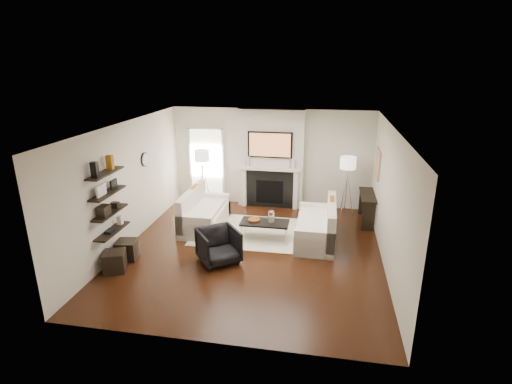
% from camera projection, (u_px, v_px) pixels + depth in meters
% --- Properties ---
extents(room_envelope, '(6.00, 6.00, 6.00)m').
position_uv_depth(room_envelope, '(251.00, 192.00, 8.22)').
color(room_envelope, '#33170B').
rests_on(room_envelope, ground).
extents(chimney_breast, '(1.80, 0.25, 2.70)m').
position_uv_depth(chimney_breast, '(271.00, 159.00, 10.91)').
color(chimney_breast, silver).
rests_on(chimney_breast, floor).
extents(fireplace_surround, '(1.30, 0.02, 1.04)m').
position_uv_depth(fireplace_surround, '(270.00, 189.00, 11.05)').
color(fireplace_surround, black).
rests_on(fireplace_surround, floor).
extents(firebox, '(0.75, 0.02, 0.65)m').
position_uv_depth(firebox, '(270.00, 192.00, 11.06)').
color(firebox, black).
rests_on(firebox, floor).
extents(mantel_pilaster_l, '(0.12, 0.08, 1.10)m').
position_uv_depth(mantel_pilaster_l, '(244.00, 187.00, 11.13)').
color(mantel_pilaster_l, white).
rests_on(mantel_pilaster_l, floor).
extents(mantel_pilaster_r, '(0.12, 0.08, 1.10)m').
position_uv_depth(mantel_pilaster_r, '(296.00, 190.00, 10.89)').
color(mantel_pilaster_r, white).
rests_on(mantel_pilaster_r, floor).
extents(mantel_shelf, '(1.70, 0.18, 0.07)m').
position_uv_depth(mantel_shelf, '(270.00, 169.00, 10.81)').
color(mantel_shelf, white).
rests_on(mantel_shelf, chimney_breast).
extents(tv_body, '(1.20, 0.06, 0.70)m').
position_uv_depth(tv_body, '(270.00, 145.00, 10.62)').
color(tv_body, black).
rests_on(tv_body, chimney_breast).
extents(tv_screen, '(1.10, 0.00, 0.62)m').
position_uv_depth(tv_screen, '(270.00, 145.00, 10.59)').
color(tv_screen, '#BF723F').
rests_on(tv_screen, tv_body).
extents(candlestick_l_tall, '(0.04, 0.04, 0.30)m').
position_uv_depth(candlestick_l_tall, '(250.00, 161.00, 10.85)').
color(candlestick_l_tall, silver).
rests_on(candlestick_l_tall, mantel_shelf).
extents(candlestick_l_short, '(0.04, 0.04, 0.24)m').
position_uv_depth(candlestick_l_short, '(245.00, 162.00, 10.88)').
color(candlestick_l_short, silver).
rests_on(candlestick_l_short, mantel_shelf).
extents(candlestick_r_tall, '(0.04, 0.04, 0.30)m').
position_uv_depth(candlestick_r_tall, '(290.00, 163.00, 10.67)').
color(candlestick_r_tall, silver).
rests_on(candlestick_r_tall, mantel_shelf).
extents(candlestick_r_short, '(0.04, 0.04, 0.24)m').
position_uv_depth(candlestick_r_short, '(295.00, 164.00, 10.65)').
color(candlestick_r_short, silver).
rests_on(candlestick_r_short, mantel_shelf).
extents(hallway_panel, '(0.90, 0.02, 2.10)m').
position_uv_depth(hallway_panel, '(207.00, 166.00, 11.41)').
color(hallway_panel, white).
rests_on(hallway_panel, floor).
extents(door_trim_l, '(0.06, 0.06, 2.16)m').
position_uv_depth(door_trim_l, '(191.00, 165.00, 11.47)').
color(door_trim_l, white).
rests_on(door_trim_l, floor).
extents(door_trim_r, '(0.06, 0.06, 2.16)m').
position_uv_depth(door_trim_r, '(223.00, 167.00, 11.31)').
color(door_trim_r, white).
rests_on(door_trim_r, floor).
extents(door_trim_top, '(1.02, 0.06, 0.06)m').
position_uv_depth(door_trim_top, '(205.00, 128.00, 11.05)').
color(door_trim_top, white).
rests_on(door_trim_top, wall_back).
extents(rug, '(2.60, 2.00, 0.01)m').
position_uv_depth(rug, '(250.00, 231.00, 9.61)').
color(rug, beige).
rests_on(rug, floor).
extents(loveseat_left_base, '(0.85, 1.80, 0.42)m').
position_uv_depth(loveseat_left_base, '(205.00, 219.00, 9.84)').
color(loveseat_left_base, white).
rests_on(loveseat_left_base, floor).
extents(loveseat_left_back, '(0.18, 1.80, 0.80)m').
position_uv_depth(loveseat_left_back, '(191.00, 206.00, 9.80)').
color(loveseat_left_back, white).
rests_on(loveseat_left_back, floor).
extents(loveseat_left_arm_n, '(0.85, 0.18, 0.60)m').
position_uv_depth(loveseat_left_arm_n, '(194.00, 228.00, 9.06)').
color(loveseat_left_arm_n, white).
rests_on(loveseat_left_arm_n, floor).
extents(loveseat_left_arm_s, '(0.85, 0.18, 0.60)m').
position_uv_depth(loveseat_left_arm_s, '(214.00, 204.00, 10.57)').
color(loveseat_left_arm_s, white).
rests_on(loveseat_left_arm_s, floor).
extents(loveseat_left_cushion, '(0.63, 1.44, 0.10)m').
position_uv_depth(loveseat_left_cushion, '(207.00, 209.00, 9.75)').
color(loveseat_left_cushion, white).
rests_on(loveseat_left_cushion, loveseat_left_base).
extents(pillow_left_orange, '(0.10, 0.42, 0.42)m').
position_uv_depth(pillow_left_orange, '(195.00, 194.00, 10.01)').
color(pillow_left_orange, '#905511').
rests_on(pillow_left_orange, loveseat_left_cushion).
extents(pillow_left_charcoal, '(0.10, 0.40, 0.40)m').
position_uv_depth(pillow_left_charcoal, '(187.00, 202.00, 9.46)').
color(pillow_left_charcoal, black).
rests_on(pillow_left_charcoal, loveseat_left_cushion).
extents(loveseat_right_base, '(0.85, 1.80, 0.42)m').
position_uv_depth(loveseat_right_base, '(315.00, 232.00, 9.09)').
color(loveseat_right_base, white).
rests_on(loveseat_right_base, floor).
extents(loveseat_right_back, '(0.18, 1.80, 0.80)m').
position_uv_depth(loveseat_right_back, '(331.00, 220.00, 8.93)').
color(loveseat_right_back, white).
rests_on(loveseat_right_back, floor).
extents(loveseat_right_arm_n, '(0.85, 0.18, 0.60)m').
position_uv_depth(loveseat_right_arm_n, '(314.00, 244.00, 8.30)').
color(loveseat_right_arm_n, white).
rests_on(loveseat_right_arm_n, floor).
extents(loveseat_right_arm_s, '(0.85, 0.18, 0.60)m').
position_uv_depth(loveseat_right_arm_s, '(317.00, 215.00, 9.81)').
color(loveseat_right_arm_s, white).
rests_on(loveseat_right_arm_s, floor).
extents(loveseat_right_cushion, '(0.63, 1.44, 0.10)m').
position_uv_depth(loveseat_right_cushion, '(314.00, 221.00, 9.01)').
color(loveseat_right_cushion, white).
rests_on(loveseat_right_cushion, loveseat_right_base).
extents(pillow_right_orange, '(0.10, 0.42, 0.42)m').
position_uv_depth(pillow_right_orange, '(332.00, 207.00, 9.15)').
color(pillow_right_orange, '#905511').
rests_on(pillow_right_orange, loveseat_right_cushion).
extents(pillow_right_charcoal, '(0.10, 0.40, 0.40)m').
position_uv_depth(pillow_right_charcoal, '(332.00, 217.00, 8.59)').
color(pillow_right_charcoal, black).
rests_on(pillow_right_charcoal, loveseat_right_cushion).
extents(coffee_table, '(1.10, 0.55, 0.04)m').
position_uv_depth(coffee_table, '(265.00, 223.00, 9.12)').
color(coffee_table, black).
rests_on(coffee_table, floor).
extents(coffee_leg_nw, '(0.02, 0.02, 0.38)m').
position_uv_depth(coffee_leg_nw, '(241.00, 233.00, 9.06)').
color(coffee_leg_nw, silver).
rests_on(coffee_leg_nw, floor).
extents(coffee_leg_ne, '(0.02, 0.02, 0.38)m').
position_uv_depth(coffee_leg_ne, '(285.00, 237.00, 8.89)').
color(coffee_leg_ne, silver).
rests_on(coffee_leg_ne, floor).
extents(coffee_leg_sw, '(0.02, 0.02, 0.38)m').
position_uv_depth(coffee_leg_sw, '(245.00, 226.00, 9.47)').
color(coffee_leg_sw, silver).
rests_on(coffee_leg_sw, floor).
extents(coffee_leg_se, '(0.02, 0.02, 0.38)m').
position_uv_depth(coffee_leg_se, '(287.00, 229.00, 9.31)').
color(coffee_leg_se, silver).
rests_on(coffee_leg_se, floor).
extents(hurricane_glass, '(0.14, 0.14, 0.25)m').
position_uv_depth(hurricane_glass, '(271.00, 217.00, 9.04)').
color(hurricane_glass, white).
rests_on(hurricane_glass, coffee_table).
extents(hurricane_candle, '(0.10, 0.10, 0.15)m').
position_uv_depth(hurricane_candle, '(271.00, 219.00, 9.06)').
color(hurricane_candle, white).
rests_on(hurricane_candle, coffee_table).
extents(copper_bowl, '(0.28, 0.28, 0.05)m').
position_uv_depth(copper_bowl, '(254.00, 220.00, 9.14)').
color(copper_bowl, '#A04D1A').
rests_on(copper_bowl, coffee_table).
extents(armchair, '(1.02, 1.01, 0.77)m').
position_uv_depth(armchair, '(219.00, 244.00, 8.08)').
color(armchair, black).
rests_on(armchair, floor).
extents(lamp_left_post, '(0.02, 0.02, 1.20)m').
position_uv_depth(lamp_left_post, '(203.00, 185.00, 11.15)').
color(lamp_left_post, silver).
rests_on(lamp_left_post, floor).
extents(lamp_left_shade, '(0.40, 0.40, 0.30)m').
position_uv_depth(lamp_left_shade, '(202.00, 156.00, 10.88)').
color(lamp_left_shade, white).
rests_on(lamp_left_shade, lamp_left_post).
extents(lamp_left_leg_a, '(0.25, 0.02, 1.23)m').
position_uv_depth(lamp_left_leg_a, '(207.00, 185.00, 11.13)').
color(lamp_left_leg_a, silver).
rests_on(lamp_left_leg_a, floor).
extents(lamp_left_leg_b, '(0.14, 0.22, 1.23)m').
position_uv_depth(lamp_left_leg_b, '(202.00, 184.00, 11.24)').
color(lamp_left_leg_b, silver).
rests_on(lamp_left_leg_b, floor).
extents(lamp_left_leg_c, '(0.14, 0.22, 1.23)m').
position_uv_depth(lamp_left_leg_c, '(200.00, 186.00, 11.07)').
color(lamp_left_leg_c, silver).
rests_on(lamp_left_leg_c, floor).
extents(lamp_right_post, '(0.02, 0.02, 1.20)m').
position_uv_depth(lamp_right_post, '(346.00, 195.00, 10.38)').
color(lamp_right_post, silver).
rests_on(lamp_right_post, floor).
extents(lamp_right_shade, '(0.40, 0.40, 0.30)m').
position_uv_depth(lamp_right_shade, '(348.00, 163.00, 10.11)').
color(lamp_right_shade, white).
rests_on(lamp_right_shade, lamp_right_post).
extents(lamp_right_leg_a, '(0.25, 0.02, 1.23)m').
position_uv_depth(lamp_right_leg_a, '(350.00, 195.00, 10.37)').
color(lamp_right_leg_a, silver).
rests_on(lamp_right_leg_a, floor).
extents(lamp_right_leg_b, '(0.14, 0.22, 1.23)m').
position_uv_depth(lamp_right_leg_b, '(343.00, 193.00, 10.48)').
color(lamp_right_leg_b, silver).
rests_on(lamp_right_leg_b, floor).
extents(lamp_right_leg_c, '(0.14, 0.22, 1.23)m').
position_uv_depth(lamp_right_leg_c, '(344.00, 196.00, 10.30)').
color(lamp_right_leg_c, silver).
rests_on(lamp_right_leg_c, floor).
extents(console_top, '(0.35, 1.20, 0.04)m').
position_uv_depth(console_top, '(368.00, 195.00, 9.95)').
color(console_top, black).
rests_on(console_top, floor).
extents(console_leg_n, '(0.30, 0.04, 0.71)m').
position_uv_depth(console_leg_n, '(368.00, 217.00, 9.56)').
color(console_leg_n, black).
rests_on(console_leg_n, floor).
extents(console_leg_s, '(0.30, 0.04, 0.71)m').
position_uv_depth(console_leg_s, '(365.00, 202.00, 10.59)').
color(console_leg_s, black).
rests_on(console_leg_s, floor).
extents(wall_art, '(0.03, 0.70, 0.70)m').
position_uv_depth(wall_art, '(378.00, 164.00, 9.62)').
color(wall_art, tan).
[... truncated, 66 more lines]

